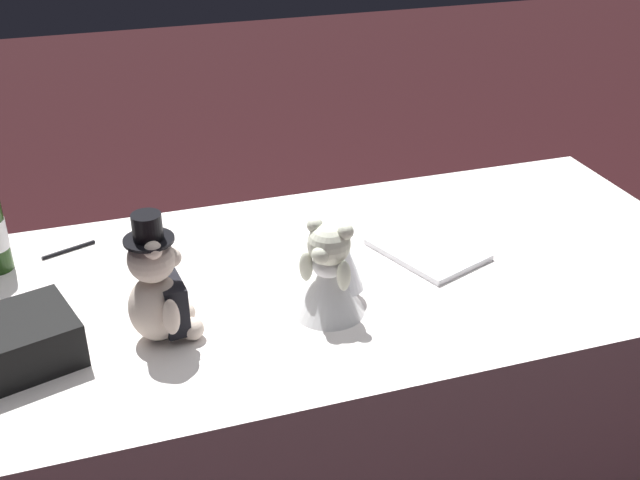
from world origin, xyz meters
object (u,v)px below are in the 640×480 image
Objects in this scene: teddy_bear_bride at (332,270)px; signing_pen at (67,250)px; teddy_bear_groom at (160,291)px; gift_case_black at (2,347)px; guestbook at (428,249)px.

teddy_bear_bride is 0.75m from signing_pen.
teddy_bear_groom is 0.34m from gift_case_black.
signing_pen is at bearing -38.72° from guestbook.
teddy_bear_bride is at bearing 179.25° from teddy_bear_groom.
guestbook is at bearing -170.78° from gift_case_black.
gift_case_black is at bearing 73.61° from signing_pen.
guestbook is at bearing -152.71° from teddy_bear_bride.
gift_case_black is at bearing -11.56° from guestbook.
signing_pen is at bearing -106.39° from gift_case_black.
teddy_bear_groom is 2.10× the size of signing_pen.
signing_pen is 0.95m from guestbook.
teddy_bear_groom is 1.11× the size of guestbook.
gift_case_black is at bearing 0.14° from teddy_bear_bride.
guestbook is (-0.71, -0.16, -0.11)m from teddy_bear_groom.
teddy_bear_groom reaches higher than teddy_bear_bride.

